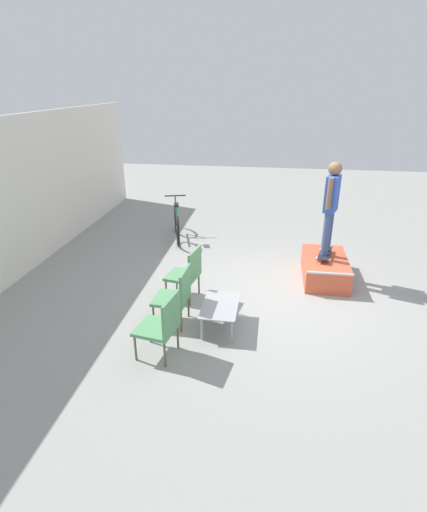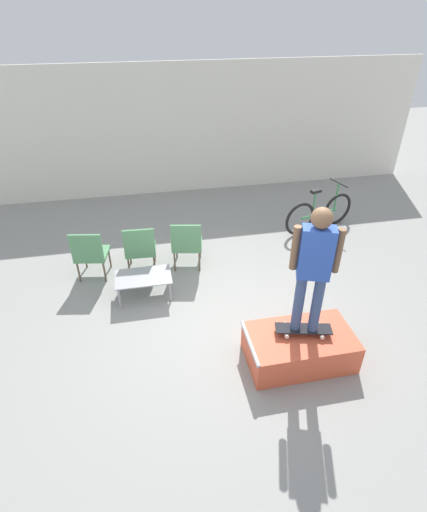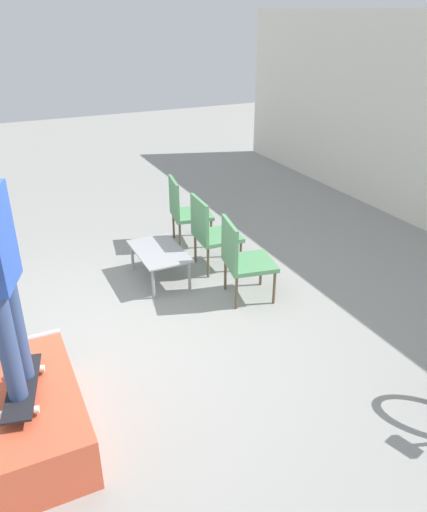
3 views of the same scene
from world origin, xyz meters
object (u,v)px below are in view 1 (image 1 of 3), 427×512
at_px(person_skater, 331,201).
at_px(patio_chair_right, 187,272).
at_px(skate_ramp_box, 325,268).
at_px(coffee_table, 220,307).
at_px(patio_chair_center, 177,294).
at_px(bicycle, 177,224).
at_px(patio_chair_left, 162,324).
at_px(skateboard_on_ramp, 325,253).

relative_size(person_skater, patio_chair_right, 1.83).
height_order(skate_ramp_box, coffee_table, skate_ramp_box).
distance_m(coffee_table, patio_chair_center, 0.71).
bearing_deg(patio_chair_center, bicycle, -163.64).
bearing_deg(patio_chair_left, coffee_table, 150.76).
xyz_separation_m(patio_chair_right, bicycle, (2.90, 0.88, -0.14)).
relative_size(patio_chair_center, bicycle, 0.57).
xyz_separation_m(patio_chair_center, bicycle, (3.71, 0.89, -0.14)).
bearing_deg(patio_chair_center, skate_ramp_box, 131.50).
bearing_deg(patio_chair_left, person_skater, 149.17).
bearing_deg(patio_chair_right, patio_chair_left, 10.82).
bearing_deg(coffee_table, patio_chair_left, 140.84).
xyz_separation_m(person_skater, patio_chair_right, (-1.19, 2.45, -1.03)).
bearing_deg(patio_chair_center, patio_chair_left, 2.83).
distance_m(skateboard_on_ramp, coffee_table, 2.67).
relative_size(skate_ramp_box, patio_chair_center, 1.50).
relative_size(patio_chair_left, bicycle, 0.57).
bearing_deg(patio_chair_right, skate_ramp_box, 125.93).
xyz_separation_m(skate_ramp_box, coffee_table, (-1.97, 1.79, 0.13)).
bearing_deg(skate_ramp_box, skateboard_on_ramp, 39.74).
bearing_deg(coffee_table, skateboard_on_ramp, -41.40).
xyz_separation_m(coffee_table, bicycle, (3.70, 1.57, 0.03)).
bearing_deg(person_skater, patio_chair_center, 148.05).
xyz_separation_m(skateboard_on_ramp, person_skater, (-0.00, 0.00, 1.03)).
xyz_separation_m(skateboard_on_ramp, coffee_table, (-2.00, 1.76, -0.17)).
relative_size(person_skater, bicycle, 1.05).
distance_m(skateboard_on_ramp, patio_chair_left, 3.75).
xyz_separation_m(patio_chair_center, patio_chair_right, (0.81, 0.00, 0.00)).
xyz_separation_m(skateboard_on_ramp, patio_chair_center, (-2.00, 2.45, 0.00)).
relative_size(coffee_table, patio_chair_right, 0.95).
distance_m(skate_ramp_box, patio_chair_left, 3.75).
height_order(patio_chair_left, patio_chair_right, same).
bearing_deg(patio_chair_center, coffee_table, 93.34).
xyz_separation_m(skate_ramp_box, skateboard_on_ramp, (0.03, 0.03, 0.30)).
bearing_deg(coffee_table, person_skater, -41.40).
xyz_separation_m(patio_chair_left, patio_chair_right, (1.65, 0.00, 0.00)).
height_order(skate_ramp_box, skateboard_on_ramp, skateboard_on_ramp).
bearing_deg(patio_chair_right, bicycle, -152.22).
distance_m(skate_ramp_box, coffee_table, 2.66).
bearing_deg(bicycle, skateboard_on_ramp, -133.16).
bearing_deg(patio_chair_right, patio_chair_center, 10.92).
distance_m(patio_chair_center, patio_chair_right, 0.81).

